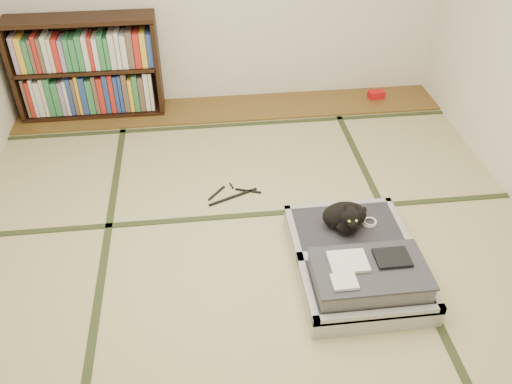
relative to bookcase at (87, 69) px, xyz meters
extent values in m
plane|color=tan|center=(1.27, -2.07, -0.45)|extent=(4.50, 4.50, 0.00)
cube|color=brown|center=(1.27, -0.07, -0.44)|extent=(4.00, 0.50, 0.02)
cube|color=red|center=(2.72, -0.04, -0.40)|extent=(0.16, 0.11, 0.07)
cube|color=#2D381E|center=(0.27, -2.07, -0.45)|extent=(0.05, 4.50, 0.01)
cube|color=#2D381E|center=(2.27, -2.07, -0.45)|extent=(0.05, 4.50, 0.01)
cube|color=#2D381E|center=(1.27, -1.67, -0.45)|extent=(4.00, 0.05, 0.01)
cube|color=#2D381E|center=(1.27, -0.37, -0.45)|extent=(4.00, 0.05, 0.01)
cube|color=black|center=(-0.63, 0.00, 0.02)|extent=(0.04, 0.30, 0.83)
cube|color=black|center=(0.63, 0.00, 0.02)|extent=(0.04, 0.30, 0.83)
cube|color=black|center=(0.00, 0.00, -0.42)|extent=(1.29, 0.30, 0.04)
cube|color=black|center=(0.00, 0.00, 0.46)|extent=(1.29, 0.30, 0.04)
cube|color=black|center=(0.00, 0.00, 0.02)|extent=(1.24, 0.30, 0.03)
cube|color=black|center=(0.00, 0.14, 0.02)|extent=(1.29, 0.02, 0.83)
cube|color=gray|center=(0.00, -0.02, -0.20)|extent=(1.16, 0.21, 0.35)
cube|color=gray|center=(0.00, -0.02, 0.21)|extent=(1.16, 0.21, 0.31)
cube|color=#A9AAAE|center=(1.90, -2.55, -0.38)|extent=(0.77, 0.51, 0.13)
cube|color=#2D2C34|center=(1.90, -2.55, -0.35)|extent=(0.69, 0.43, 0.10)
cube|color=#A9AAAE|center=(1.90, -2.79, -0.31)|extent=(0.77, 0.04, 0.05)
cube|color=#A9AAAE|center=(1.90, -2.32, -0.31)|extent=(0.77, 0.04, 0.05)
cube|color=#A9AAAE|center=(1.54, -2.55, -0.31)|extent=(0.04, 0.51, 0.05)
cube|color=#A9AAAE|center=(2.26, -2.55, -0.31)|extent=(0.04, 0.51, 0.05)
cube|color=#A9AAAE|center=(1.90, -2.04, -0.38)|extent=(0.77, 0.51, 0.13)
cube|color=#2D2C34|center=(1.90, -2.04, -0.35)|extent=(0.69, 0.43, 0.10)
cube|color=#A9AAAE|center=(1.90, -2.28, -0.31)|extent=(0.77, 0.04, 0.05)
cube|color=#A9AAAE|center=(1.90, -1.81, -0.31)|extent=(0.77, 0.04, 0.05)
cube|color=#A9AAAE|center=(1.54, -2.04, -0.31)|extent=(0.04, 0.51, 0.05)
cube|color=#A9AAAE|center=(2.26, -2.04, -0.31)|extent=(0.04, 0.51, 0.05)
cylinder|color=black|center=(1.90, -2.30, -0.31)|extent=(0.69, 0.02, 0.02)
cube|color=gray|center=(1.90, -2.55, -0.26)|extent=(0.65, 0.40, 0.13)
cube|color=#33343A|center=(1.90, -2.55, -0.18)|extent=(0.67, 0.42, 0.02)
cube|color=silver|center=(1.78, -2.50, -0.16)|extent=(0.22, 0.18, 0.02)
cube|color=black|center=(2.04, -2.50, -0.16)|extent=(0.20, 0.16, 0.02)
cube|color=silver|center=(1.71, -2.65, -0.16)|extent=(0.14, 0.12, 0.02)
cube|color=white|center=(1.67, -2.80, -0.38)|extent=(0.06, 0.01, 0.04)
cube|color=white|center=(1.80, -2.80, -0.39)|extent=(0.05, 0.01, 0.04)
cube|color=orange|center=(2.15, -2.80, -0.38)|extent=(0.05, 0.01, 0.04)
cube|color=#197F33|center=(2.08, -2.80, -0.36)|extent=(0.04, 0.01, 0.03)
ellipsoid|color=black|center=(1.88, -2.03, -0.21)|extent=(0.30, 0.19, 0.18)
ellipsoid|color=black|center=(1.88, -2.12, -0.23)|extent=(0.15, 0.11, 0.11)
ellipsoid|color=black|center=(1.88, -2.15, -0.12)|extent=(0.13, 0.12, 0.12)
sphere|color=black|center=(1.88, -2.20, -0.14)|extent=(0.06, 0.06, 0.06)
cone|color=black|center=(1.84, -2.13, -0.06)|extent=(0.04, 0.05, 0.06)
cone|color=black|center=(1.91, -2.13, -0.06)|extent=(0.04, 0.05, 0.06)
sphere|color=#A5BF33|center=(1.86, -2.20, -0.11)|extent=(0.02, 0.02, 0.02)
sphere|color=#A5BF33|center=(1.90, -2.20, -0.11)|extent=(0.02, 0.02, 0.02)
cylinder|color=black|center=(1.98, -1.94, -0.28)|extent=(0.18, 0.11, 0.03)
torus|color=white|center=(2.06, -2.02, -0.30)|extent=(0.11, 0.11, 0.01)
torus|color=white|center=(2.06, -2.03, -0.29)|extent=(0.09, 0.09, 0.01)
cube|color=black|center=(1.18, -1.45, -0.44)|extent=(0.38, 0.18, 0.01)
cube|color=black|center=(1.06, -1.39, -0.44)|extent=(0.14, 0.17, 0.01)
cube|color=black|center=(1.30, -1.39, -0.44)|extent=(0.20, 0.08, 0.01)
cylinder|color=black|center=(1.18, -1.30, -0.44)|extent=(0.03, 0.07, 0.01)
camera|label=1|loc=(0.97, -4.68, 2.09)|focal=38.00mm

